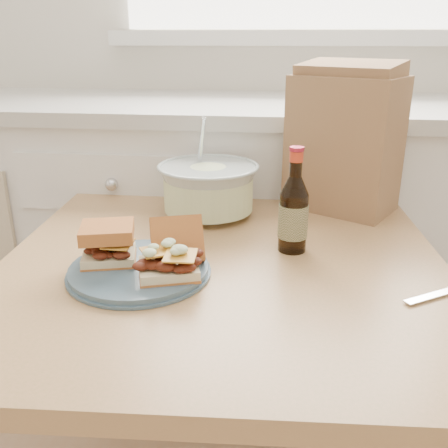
# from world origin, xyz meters

# --- Properties ---
(cabinet_run) EXTENTS (2.50, 0.64, 0.94)m
(cabinet_run) POSITION_xyz_m (-0.00, 1.70, 0.47)
(cabinet_run) COLOR white
(cabinet_run) RESTS_ON ground
(dining_table) EXTENTS (0.91, 0.91, 0.72)m
(dining_table) POSITION_xyz_m (-0.15, 1.01, 0.61)
(dining_table) COLOR tan
(dining_table) RESTS_ON ground
(plate) EXTENTS (0.25, 0.25, 0.02)m
(plate) POSITION_xyz_m (-0.29, 0.93, 0.73)
(plate) COLOR #445D6E
(plate) RESTS_ON dining_table
(sandwich_left) EXTENTS (0.11, 0.11, 0.07)m
(sandwich_left) POSITION_xyz_m (-0.35, 0.94, 0.77)
(sandwich_left) COLOR beige
(sandwich_left) RESTS_ON plate
(sandwich_right) EXTENTS (0.13, 0.17, 0.09)m
(sandwich_right) POSITION_xyz_m (-0.23, 0.92, 0.76)
(sandwich_right) COLOR beige
(sandwich_right) RESTS_ON plate
(coleslaw_bowl) EXTENTS (0.24, 0.24, 0.24)m
(coleslaw_bowl) POSITION_xyz_m (-0.21, 1.26, 0.78)
(coleslaw_bowl) COLOR #B0BEB9
(coleslaw_bowl) RESTS_ON dining_table
(beer_bottle) EXTENTS (0.06, 0.06, 0.21)m
(beer_bottle) POSITION_xyz_m (-0.02, 1.07, 0.80)
(beer_bottle) COLOR black
(beer_bottle) RESTS_ON dining_table
(paper_bag) EXTENTS (0.29, 0.26, 0.32)m
(paper_bag) POSITION_xyz_m (0.11, 1.36, 0.88)
(paper_bag) COLOR #9B6E4B
(paper_bag) RESTS_ON dining_table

